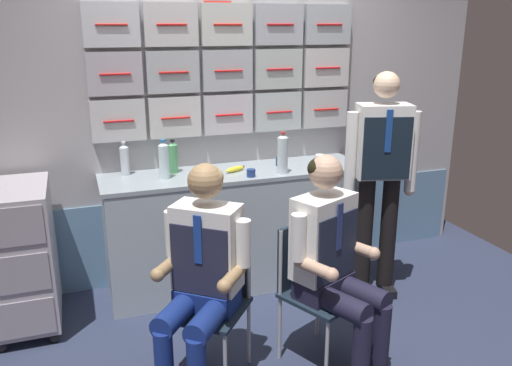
{
  "coord_description": "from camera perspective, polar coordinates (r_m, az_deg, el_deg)",
  "views": [
    {
      "loc": [
        -1.16,
        -2.53,
        1.96
      ],
      "look_at": [
        -0.1,
        0.51,
        0.99
      ],
      "focal_mm": 37.11,
      "sensor_mm": 36.0,
      "label": 1
    }
  ],
  "objects": [
    {
      "name": "water_bottle_tall",
      "position": [
        3.9,
        -8.93,
        2.76
      ],
      "size": [
        0.07,
        0.07,
        0.25
      ],
      "color": "#4C975C",
      "rests_on": "galley_counter"
    },
    {
      "name": "service_trolley",
      "position": [
        3.8,
        -23.9,
        -7.01
      ],
      "size": [
        0.4,
        0.65,
        0.98
      ],
      "color": "black",
      "rests_on": "ground"
    },
    {
      "name": "crew_member_standing",
      "position": [
        3.87,
        13.31,
        1.66
      ],
      "size": [
        0.51,
        0.33,
        1.65
      ],
      "color": "black",
      "rests_on": "ground"
    },
    {
      "name": "folding_chair_right",
      "position": [
        3.22,
        5.97,
        -10.03
      ],
      "size": [
        0.53,
        0.53,
        0.84
      ],
      "color": "#A8AAAF",
      "rests_on": "ground"
    },
    {
      "name": "sparkling_bottle_green",
      "position": [
        3.75,
        -9.9,
        2.43
      ],
      "size": [
        0.07,
        0.07,
        0.28
      ],
      "color": "silver",
      "rests_on": "galley_counter"
    },
    {
      "name": "galley_bulkhead",
      "position": [
        4.15,
        -2.7,
        5.15
      ],
      "size": [
        4.2,
        0.14,
        2.15
      ],
      "color": "#ABA9AD",
      "rests_on": "ground"
    },
    {
      "name": "snack_banana",
      "position": [
        3.9,
        -2.28,
        1.5
      ],
      "size": [
        0.17,
        0.1,
        0.04
      ],
      "color": "yellow",
      "rests_on": "galley_counter"
    },
    {
      "name": "galley_counter",
      "position": [
        4.07,
        -2.1,
        -4.87
      ],
      "size": [
        1.98,
        0.53,
        0.91
      ],
      "color": "#A0ADB5",
      "rests_on": "ground"
    },
    {
      "name": "ground",
      "position": [
        3.42,
        4.67,
        -18.69
      ],
      "size": [
        4.8,
        4.8,
        0.04
      ],
      "primitive_type": "cube",
      "color": "#2B324A"
    },
    {
      "name": "paper_cup_tan",
      "position": [
        4.07,
        2.62,
        2.36
      ],
      "size": [
        0.07,
        0.07,
        0.07
      ],
      "color": "navy",
      "rests_on": "galley_counter"
    },
    {
      "name": "coffee_cup_white",
      "position": [
        4.14,
        6.87,
        2.58
      ],
      "size": [
        0.07,
        0.07,
        0.08
      ],
      "color": "white",
      "rests_on": "galley_counter"
    },
    {
      "name": "water_bottle_short",
      "position": [
        3.91,
        -13.98,
        2.49
      ],
      "size": [
        0.06,
        0.06,
        0.24
      ],
      "color": "silver",
      "rests_on": "galley_counter"
    },
    {
      "name": "crew_member_left",
      "position": [
        2.88,
        -5.92,
        -9.31
      ],
      "size": [
        0.63,
        0.68,
        1.26
      ],
      "color": "black",
      "rests_on": "ground"
    },
    {
      "name": "crew_member_right",
      "position": [
        3.05,
        8.38,
        -7.77
      ],
      "size": [
        0.58,
        0.7,
        1.27
      ],
      "color": "black",
      "rests_on": "ground"
    },
    {
      "name": "espresso_cup_small",
      "position": [
        3.77,
        -0.48,
        1.13
      ],
      "size": [
        0.06,
        0.06,
        0.06
      ],
      "color": "navy",
      "rests_on": "galley_counter"
    },
    {
      "name": "water_bottle_blue_cap",
      "position": [
        3.83,
        2.89,
        3.17
      ],
      "size": [
        0.08,
        0.08,
        0.31
      ],
      "color": "silver",
      "rests_on": "galley_counter"
    },
    {
      "name": "folding_chair_left",
      "position": [
        3.09,
        -4.54,
        -11.14
      ],
      "size": [
        0.56,
        0.56,
        0.84
      ],
      "color": "#A8AAAF",
      "rests_on": "ground"
    }
  ]
}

